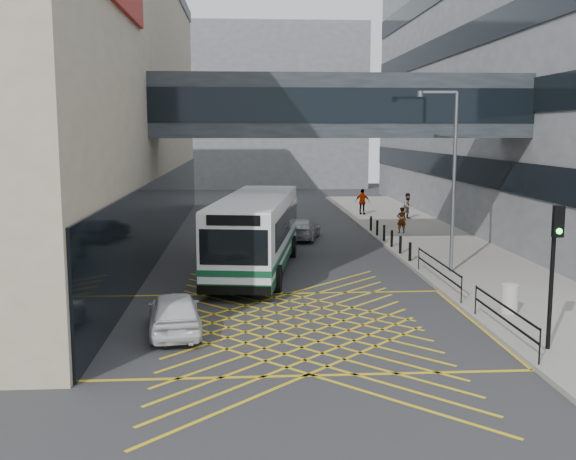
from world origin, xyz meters
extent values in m
plane|color=#333335|center=(0.00, 0.00, 0.00)|extent=(120.00, 120.00, 0.00)
cube|color=black|center=(-5.96, 16.00, 2.00)|extent=(0.10, 41.50, 4.00)
cube|color=black|center=(11.96, 24.00, 4.00)|extent=(0.10, 43.50, 1.60)
cube|color=black|center=(11.96, 24.00, 8.00)|extent=(0.10, 43.50, 1.60)
cube|color=black|center=(11.96, 24.00, 12.00)|extent=(0.10, 43.50, 1.60)
cube|color=slate|center=(-2.00, 60.00, 9.00)|extent=(28.00, 16.00, 18.00)
cube|color=#2C3136|center=(3.00, 12.00, 7.50)|extent=(20.00, 4.00, 3.00)
cube|color=black|center=(3.00, 9.98, 7.50)|extent=(19.50, 0.06, 1.60)
cube|color=black|center=(3.00, 14.02, 7.50)|extent=(19.50, 0.06, 1.60)
cube|color=gray|center=(9.00, 15.00, 0.08)|extent=(6.00, 54.00, 0.16)
cube|color=gold|center=(0.00, 0.00, 0.00)|extent=(12.00, 9.00, 0.01)
cube|color=white|center=(-1.14, 8.88, 1.87)|extent=(4.55, 12.36, 2.97)
cube|color=#0E4929|center=(-1.14, 8.88, 0.57)|extent=(4.60, 12.41, 0.37)
cube|color=#0E4929|center=(-1.14, 8.88, 1.15)|extent=(4.62, 12.41, 0.24)
cube|color=black|center=(-1.04, 9.53, 2.25)|extent=(4.38, 10.85, 1.15)
cube|color=black|center=(-2.05, 2.93, 2.14)|extent=(2.51, 0.47, 1.32)
cube|color=black|center=(-2.05, 2.91, 3.13)|extent=(1.96, 0.37, 0.38)
cube|color=white|center=(-1.14, 8.88, 3.36)|extent=(4.51, 12.25, 0.11)
cube|color=black|center=(-2.05, 2.91, 0.55)|extent=(2.73, 0.53, 0.33)
cube|color=black|center=(-0.22, 14.85, 0.55)|extent=(2.73, 0.53, 0.33)
cylinder|color=black|center=(-3.11, 5.18, 0.55)|extent=(0.47, 1.13, 1.10)
cylinder|color=black|center=(-0.37, 4.76, 0.55)|extent=(0.47, 1.13, 1.10)
cylinder|color=black|center=(-1.97, 12.56, 0.55)|extent=(0.47, 1.13, 1.10)
cylinder|color=black|center=(0.76, 12.14, 0.55)|extent=(0.47, 1.13, 1.10)
imported|color=silver|center=(-3.87, -0.48, 0.69)|extent=(2.31, 4.50, 1.37)
imported|color=black|center=(-2.07, 17.98, 0.64)|extent=(2.64, 4.34, 1.27)
imported|color=#93959C|center=(1.79, 17.82, 0.64)|extent=(2.65, 4.42, 1.28)
cylinder|color=black|center=(6.98, -3.21, 1.91)|extent=(0.13, 0.13, 3.50)
cube|color=black|center=(6.97, -3.44, 3.87)|extent=(0.30, 0.20, 0.88)
sphere|color=#19E533|center=(6.96, -3.54, 3.61)|extent=(0.17, 0.17, 0.16)
cylinder|color=slate|center=(7.43, 7.38, 4.06)|extent=(0.17, 0.17, 7.81)
cube|color=slate|center=(6.66, 7.44, 7.97)|extent=(1.56, 0.22, 0.10)
cylinder|color=slate|center=(5.88, 7.50, 7.89)|extent=(0.29, 0.29, 0.24)
cylinder|color=#ADA89E|center=(7.36, 0.59, 0.65)|extent=(0.57, 0.57, 0.99)
cube|color=black|center=(6.15, -2.00, 1.11)|extent=(0.05, 5.00, 0.05)
cube|color=black|center=(6.15, -2.00, 0.71)|extent=(0.05, 5.00, 0.05)
cube|color=black|center=(6.15, 5.00, 1.11)|extent=(0.05, 6.00, 0.05)
cube|color=black|center=(6.15, 5.00, 0.71)|extent=(0.05, 6.00, 0.05)
cylinder|color=black|center=(6.15, -4.50, 0.66)|extent=(0.04, 0.04, 1.00)
cylinder|color=black|center=(6.15, 0.50, 0.66)|extent=(0.04, 0.04, 1.00)
cylinder|color=black|center=(6.15, 2.00, 0.66)|extent=(0.04, 0.04, 1.00)
cylinder|color=black|center=(6.15, 8.00, 0.66)|extent=(0.04, 0.04, 1.00)
cylinder|color=black|center=(6.25, 10.00, 0.61)|extent=(0.14, 0.14, 0.90)
cylinder|color=black|center=(6.25, 12.00, 0.61)|extent=(0.14, 0.14, 0.90)
cylinder|color=black|center=(6.25, 14.00, 0.61)|extent=(0.14, 0.14, 0.90)
cylinder|color=black|center=(6.25, 16.00, 0.61)|extent=(0.14, 0.14, 0.90)
cylinder|color=black|center=(6.25, 18.00, 0.61)|extent=(0.14, 0.14, 0.90)
cylinder|color=black|center=(6.25, 20.00, 0.61)|extent=(0.14, 0.14, 0.90)
imported|color=gray|center=(7.92, 18.89, 0.95)|extent=(0.63, 0.45, 1.57)
imported|color=gray|center=(9.94, 25.48, 1.06)|extent=(1.02, 0.84, 1.81)
imported|color=gray|center=(7.15, 28.15, 1.11)|extent=(1.24, 0.99, 1.90)
camera|label=1|loc=(-1.65, -21.25, 6.33)|focal=42.00mm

